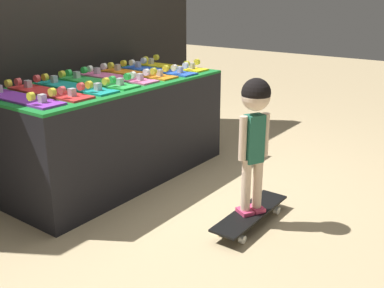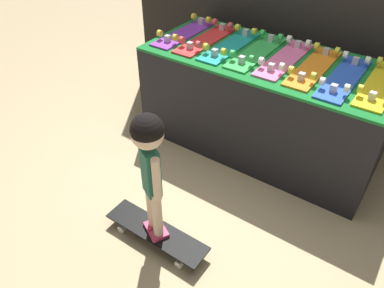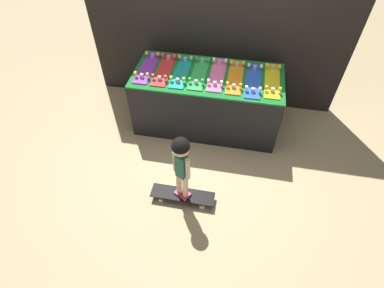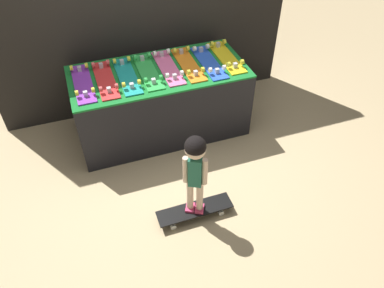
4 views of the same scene
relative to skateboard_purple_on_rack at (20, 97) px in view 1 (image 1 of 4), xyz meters
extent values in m
plane|color=tan|center=(0.78, -0.54, -0.81)|extent=(16.00, 16.00, 0.00)
cube|color=black|center=(0.78, 0.60, 0.29)|extent=(3.47, 0.10, 2.21)
cube|color=black|center=(0.78, -0.01, -0.42)|extent=(1.86, 0.86, 0.77)
cube|color=#19752D|center=(0.78, -0.01, -0.03)|extent=(1.86, 0.86, 0.02)
cube|color=purple|center=(0.00, 0.00, -0.01)|extent=(0.18, 0.72, 0.01)
cylinder|color=yellow|center=(0.08, 0.24, 0.05)|extent=(0.03, 0.05, 0.05)
cube|color=#B7B7BC|center=(0.00, -0.24, 0.02)|extent=(0.04, 0.04, 0.05)
cylinder|color=yellow|center=(0.08, -0.24, 0.05)|extent=(0.03, 0.05, 0.05)
cylinder|color=yellow|center=(-0.08, -0.24, 0.05)|extent=(0.03, 0.05, 0.05)
cube|color=red|center=(0.22, -0.01, -0.01)|extent=(0.18, 0.72, 0.01)
cube|color=#B7B7BC|center=(0.22, 0.23, 0.02)|extent=(0.04, 0.04, 0.05)
cylinder|color=#D84C4C|center=(0.30, 0.23, 0.05)|extent=(0.03, 0.05, 0.05)
cylinder|color=#D84C4C|center=(0.15, 0.23, 0.05)|extent=(0.03, 0.05, 0.05)
cube|color=#B7B7BC|center=(0.22, -0.25, 0.02)|extent=(0.04, 0.04, 0.05)
cylinder|color=#D84C4C|center=(0.30, -0.25, 0.05)|extent=(0.03, 0.05, 0.05)
cylinder|color=#D84C4C|center=(0.15, -0.25, 0.05)|extent=(0.03, 0.05, 0.05)
cube|color=teal|center=(0.44, -0.01, -0.01)|extent=(0.18, 0.72, 0.01)
cube|color=#B7B7BC|center=(0.44, 0.23, 0.02)|extent=(0.04, 0.04, 0.05)
cylinder|color=yellow|center=(0.52, 0.23, 0.05)|extent=(0.03, 0.05, 0.05)
cylinder|color=yellow|center=(0.37, 0.23, 0.05)|extent=(0.03, 0.05, 0.05)
cube|color=#B7B7BC|center=(0.44, -0.25, 0.02)|extent=(0.04, 0.04, 0.05)
cylinder|color=yellow|center=(0.52, -0.25, 0.05)|extent=(0.03, 0.05, 0.05)
cylinder|color=yellow|center=(0.37, -0.25, 0.05)|extent=(0.03, 0.05, 0.05)
cube|color=green|center=(0.67, 0.00, -0.01)|extent=(0.18, 0.72, 0.01)
cube|color=#B7B7BC|center=(0.67, 0.24, 0.02)|extent=(0.04, 0.04, 0.05)
cylinder|color=green|center=(0.74, 0.24, 0.05)|extent=(0.03, 0.05, 0.05)
cylinder|color=green|center=(0.59, 0.24, 0.05)|extent=(0.03, 0.05, 0.05)
cube|color=#B7B7BC|center=(0.67, -0.24, 0.02)|extent=(0.04, 0.04, 0.05)
cylinder|color=green|center=(0.74, -0.24, 0.05)|extent=(0.03, 0.05, 0.05)
cylinder|color=green|center=(0.59, -0.24, 0.05)|extent=(0.03, 0.05, 0.05)
cube|color=pink|center=(0.89, 0.01, -0.01)|extent=(0.18, 0.72, 0.01)
cube|color=#B7B7BC|center=(0.89, 0.25, 0.02)|extent=(0.04, 0.04, 0.05)
cylinder|color=white|center=(0.96, 0.25, 0.05)|extent=(0.03, 0.05, 0.05)
cylinder|color=white|center=(0.81, 0.25, 0.05)|extent=(0.03, 0.05, 0.05)
cube|color=#B7B7BC|center=(0.89, -0.23, 0.02)|extent=(0.04, 0.04, 0.05)
cylinder|color=white|center=(0.96, -0.23, 0.05)|extent=(0.03, 0.05, 0.05)
cylinder|color=white|center=(0.81, -0.23, 0.05)|extent=(0.03, 0.05, 0.05)
cube|color=orange|center=(1.11, 0.00, -0.01)|extent=(0.18, 0.72, 0.01)
cube|color=#B7B7BC|center=(1.11, 0.24, 0.02)|extent=(0.04, 0.04, 0.05)
cylinder|color=yellow|center=(1.19, 0.24, 0.05)|extent=(0.03, 0.05, 0.05)
cylinder|color=yellow|center=(1.03, 0.24, 0.05)|extent=(0.03, 0.05, 0.05)
cube|color=#B7B7BC|center=(1.11, -0.24, 0.02)|extent=(0.04, 0.04, 0.05)
cylinder|color=yellow|center=(1.19, -0.24, 0.05)|extent=(0.03, 0.05, 0.05)
cylinder|color=yellow|center=(1.03, -0.24, 0.05)|extent=(0.03, 0.05, 0.05)
cube|color=blue|center=(1.33, -0.04, -0.01)|extent=(0.18, 0.72, 0.01)
cube|color=#B7B7BC|center=(1.33, 0.20, 0.02)|extent=(0.04, 0.04, 0.05)
cylinder|color=white|center=(1.41, 0.20, 0.05)|extent=(0.03, 0.05, 0.05)
cylinder|color=white|center=(1.26, 0.20, 0.05)|extent=(0.03, 0.05, 0.05)
cube|color=#B7B7BC|center=(1.33, -0.27, 0.02)|extent=(0.04, 0.04, 0.05)
cylinder|color=white|center=(1.41, -0.27, 0.05)|extent=(0.03, 0.05, 0.05)
cylinder|color=white|center=(1.26, -0.27, 0.05)|extent=(0.03, 0.05, 0.05)
cube|color=yellow|center=(1.55, 0.00, -0.01)|extent=(0.18, 0.72, 0.01)
cube|color=#B7B7BC|center=(1.55, 0.24, 0.02)|extent=(0.04, 0.04, 0.05)
cylinder|color=yellow|center=(1.63, 0.24, 0.05)|extent=(0.03, 0.05, 0.05)
cylinder|color=yellow|center=(1.48, 0.24, 0.05)|extent=(0.03, 0.05, 0.05)
cube|color=#B7B7BC|center=(1.55, -0.23, 0.02)|extent=(0.04, 0.04, 0.05)
cylinder|color=yellow|center=(1.63, -0.23, 0.05)|extent=(0.03, 0.05, 0.05)
cylinder|color=yellow|center=(1.48, -0.23, 0.05)|extent=(0.03, 0.05, 0.05)
cube|color=black|center=(0.72, -1.33, -0.72)|extent=(0.71, 0.18, 0.01)
cube|color=#B7B7BC|center=(0.95, -1.33, -0.76)|extent=(0.04, 0.04, 0.05)
cylinder|color=white|center=(0.95, -1.25, -0.78)|extent=(0.05, 0.03, 0.05)
cylinder|color=white|center=(0.95, -1.40, -0.78)|extent=(0.05, 0.03, 0.05)
cube|color=#B7B7BC|center=(0.48, -1.33, -0.76)|extent=(0.04, 0.04, 0.05)
cylinder|color=white|center=(0.48, -1.25, -0.78)|extent=(0.05, 0.03, 0.05)
cylinder|color=white|center=(0.48, -1.40, -0.78)|extent=(0.05, 0.03, 0.05)
cube|color=#E03D6B|center=(0.75, -1.35, -0.70)|extent=(0.12, 0.13, 0.03)
cylinder|color=beige|center=(0.75, -1.35, -0.52)|extent=(0.06, 0.06, 0.35)
cube|color=#E03D6B|center=(0.68, -1.31, -0.70)|extent=(0.12, 0.13, 0.03)
cylinder|color=beige|center=(0.68, -1.31, -0.52)|extent=(0.06, 0.06, 0.35)
cube|color=#236651|center=(0.72, -1.33, -0.22)|extent=(0.14, 0.12, 0.31)
cylinder|color=beige|center=(0.79, -1.36, -0.20)|extent=(0.05, 0.05, 0.28)
cylinder|color=beige|center=(0.64, -1.29, -0.20)|extent=(0.05, 0.05, 0.28)
sphere|color=beige|center=(0.72, -1.33, 0.05)|extent=(0.17, 0.17, 0.17)
sphere|color=black|center=(0.72, -1.33, 0.07)|extent=(0.18, 0.18, 0.18)
camera|label=1|loc=(-1.62, -2.57, 0.65)|focal=42.00mm
camera|label=2|loc=(1.78, -2.45, 1.17)|focal=35.00mm
camera|label=3|loc=(1.17, -3.14, 2.10)|focal=28.00mm
camera|label=4|loc=(-0.02, -3.34, 2.07)|focal=35.00mm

